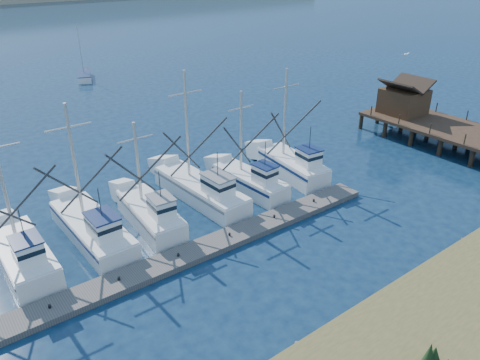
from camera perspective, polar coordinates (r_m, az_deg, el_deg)
name	(u,v)px	position (r m, az deg, el deg)	size (l,w,h in m)	color
ground	(355,246)	(32.58, 13.88, -7.87)	(500.00, 500.00, 0.00)	#0D1F3A
floating_dock	(192,253)	(30.82, -5.88, -8.87)	(30.13, 2.01, 0.40)	#5B5651
timber_pier	(432,116)	(52.23, 22.36, 7.22)	(7.00, 20.00, 8.00)	black
trawler_fleet	(154,212)	(34.21, -10.42, -3.82)	(30.29, 9.70, 10.02)	white
sailboat_near	(85,76)	(77.39, -18.40, 11.95)	(3.92, 6.40, 8.10)	white
flying_gull	(405,54)	(43.97, 19.52, 14.25)	(0.99, 0.18, 0.18)	white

